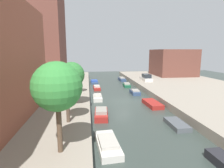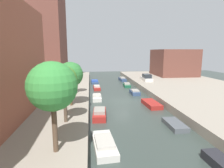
{
  "view_description": "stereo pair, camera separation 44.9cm",
  "coord_description": "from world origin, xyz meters",
  "views": [
    {
      "loc": [
        -5.18,
        -26.43,
        7.49
      ],
      "look_at": [
        -0.45,
        9.03,
        1.09
      ],
      "focal_mm": 29.32,
      "sensor_mm": 36.0,
      "label": 1
    },
    {
      "loc": [
        -4.73,
        -26.49,
        7.49
      ],
      "look_at": [
        -0.45,
        9.03,
        1.09
      ],
      "focal_mm": 29.32,
      "sensor_mm": 36.0,
      "label": 2
    }
  ],
  "objects": [
    {
      "name": "ground_plane",
      "position": [
        0.0,
        0.0,
        0.0
      ],
      "size": [
        84.0,
        84.0,
        0.0
      ],
      "primitive_type": "plane",
      "color": "#333D38"
    },
    {
      "name": "quay_left",
      "position": [
        -15.0,
        0.0,
        0.5
      ],
      "size": [
        20.0,
        64.0,
        1.0
      ],
      "primitive_type": "cube",
      "color": "gray",
      "rests_on": "ground_plane"
    },
    {
      "name": "quay_right",
      "position": [
        15.0,
        0.0,
        0.5
      ],
      "size": [
        20.0,
        64.0,
        1.0
      ],
      "primitive_type": "cube",
      "color": "gray",
      "rests_on": "ground_plane"
    },
    {
      "name": "apartment_tower_far",
      "position": [
        -16.0,
        20.8,
        12.66
      ],
      "size": [
        10.0,
        13.12,
        23.32
      ],
      "primitive_type": "cube",
      "color": "brown",
      "rests_on": "quay_left"
    },
    {
      "name": "low_block_right",
      "position": [
        18.0,
        21.32,
        4.49
      ],
      "size": [
        10.0,
        10.24,
        6.99
      ],
      "primitive_type": "cube",
      "color": "brown",
      "rests_on": "quay_right"
    },
    {
      "name": "street_tree_0",
      "position": [
        -7.07,
        -15.02,
        5.32
      ],
      "size": [
        3.12,
        3.12,
        5.92
      ],
      "color": "#4F3C2C",
      "rests_on": "quay_left"
    },
    {
      "name": "street_tree_1",
      "position": [
        -7.07,
        -9.85,
        5.0
      ],
      "size": [
        2.32,
        2.32,
        5.23
      ],
      "color": "brown",
      "rests_on": "quay_left"
    },
    {
      "name": "street_tree_2",
      "position": [
        -7.07,
        -4.54,
        4.75
      ],
      "size": [
        3.02,
        3.02,
        5.28
      ],
      "color": "#4E3925",
      "rests_on": "quay_left"
    },
    {
      "name": "street_tree_3",
      "position": [
        -7.07,
        1.88,
        4.65
      ],
      "size": [
        2.05,
        2.05,
        4.74
      ],
      "color": "brown",
      "rests_on": "quay_left"
    },
    {
      "name": "parked_car",
      "position": [
        7.76,
        12.7,
        1.62
      ],
      "size": [
        1.83,
        4.64,
        1.51
      ],
      "color": "beige",
      "rests_on": "quay_right"
    },
    {
      "name": "moored_boat_left_1",
      "position": [
        -3.75,
        -13.26,
        0.35
      ],
      "size": [
        1.88,
        4.35,
        0.82
      ],
      "color": "beige",
      "rests_on": "ground_plane"
    },
    {
      "name": "moored_boat_left_2",
      "position": [
        -3.75,
        -6.41,
        0.44
      ],
      "size": [
        1.72,
        3.83,
        1.03
      ],
      "color": "maroon",
      "rests_on": "ground_plane"
    },
    {
      "name": "moored_boat_left_3",
      "position": [
        -3.74,
        1.46,
        0.37
      ],
      "size": [
        1.39,
        3.33,
        0.86
      ],
      "color": "beige",
      "rests_on": "ground_plane"
    },
    {
      "name": "moored_boat_left_4",
      "position": [
        -3.46,
        9.44,
        0.34
      ],
      "size": [
        1.37,
        3.63,
        0.8
      ],
      "color": "maroon",
      "rests_on": "ground_plane"
    },
    {
      "name": "moored_boat_left_5",
      "position": [
        -3.69,
        16.76,
        0.33
      ],
      "size": [
        1.81,
        3.73,
        0.81
      ],
      "color": "#33476B",
      "rests_on": "ground_plane"
    },
    {
      "name": "moored_boat_right_1",
      "position": [
        3.61,
        -10.03,
        0.24
      ],
      "size": [
        1.53,
        3.19,
        0.48
      ],
      "color": "#4C5156",
      "rests_on": "ground_plane"
    },
    {
      "name": "moored_boat_right_2",
      "position": [
        3.65,
        -2.84,
        0.3
      ],
      "size": [
        1.9,
        4.12,
        0.59
      ],
      "color": "maroon",
      "rests_on": "ground_plane"
    },
    {
      "name": "moored_boat_right_3",
      "position": [
        3.06,
        4.41,
        0.36
      ],
      "size": [
        1.39,
        3.12,
        0.83
      ],
      "color": "#33476B",
      "rests_on": "ground_plane"
    },
    {
      "name": "moored_boat_right_4",
      "position": [
        3.1,
        11.57,
        0.33
      ],
      "size": [
        1.53,
        3.31,
        0.79
      ],
      "color": "#195638",
      "rests_on": "ground_plane"
    },
    {
      "name": "moored_boat_right_5",
      "position": [
        3.53,
        19.58,
        0.4
      ],
      "size": [
        1.48,
        4.32,
        0.91
      ],
      "color": "#33476B",
      "rests_on": "ground_plane"
    }
  ]
}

